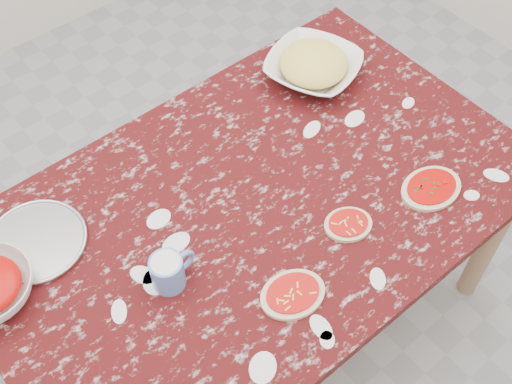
% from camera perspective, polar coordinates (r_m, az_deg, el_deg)
% --- Properties ---
extents(ground, '(4.00, 4.00, 0.00)m').
position_cam_1_polar(ground, '(2.52, 0.00, -11.02)').
color(ground, gray).
extents(worktable, '(1.60, 1.00, 0.75)m').
position_cam_1_polar(worktable, '(1.94, 0.00, -2.36)').
color(worktable, '#3A0B0C').
rests_on(worktable, ground).
extents(pizza_tray, '(0.34, 0.34, 0.01)m').
position_cam_1_polar(pizza_tray, '(1.89, -18.64, -4.17)').
color(pizza_tray, '#B2B2B7').
rests_on(pizza_tray, worktable).
extents(cheese_bowl, '(0.39, 0.39, 0.07)m').
position_cam_1_polar(cheese_bowl, '(2.20, 5.02, 10.73)').
color(cheese_bowl, white).
rests_on(cheese_bowl, worktable).
extents(flour_mug, '(0.13, 0.09, 0.10)m').
position_cam_1_polar(flour_mug, '(1.70, -7.65, -6.88)').
color(flour_mug, '#5E84D4').
rests_on(flour_mug, worktable).
extents(pizza_left, '(0.20, 0.17, 0.02)m').
position_cam_1_polar(pizza_left, '(1.71, 3.23, -8.92)').
color(pizza_left, beige).
rests_on(pizza_left, worktable).
extents(pizza_mid, '(0.17, 0.16, 0.02)m').
position_cam_1_polar(pizza_mid, '(1.84, 8.07, -2.81)').
color(pizza_mid, beige).
rests_on(pizza_mid, worktable).
extents(pizza_right, '(0.20, 0.16, 0.02)m').
position_cam_1_polar(pizza_right, '(1.96, 15.07, 0.33)').
color(pizza_right, beige).
rests_on(pizza_right, worktable).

